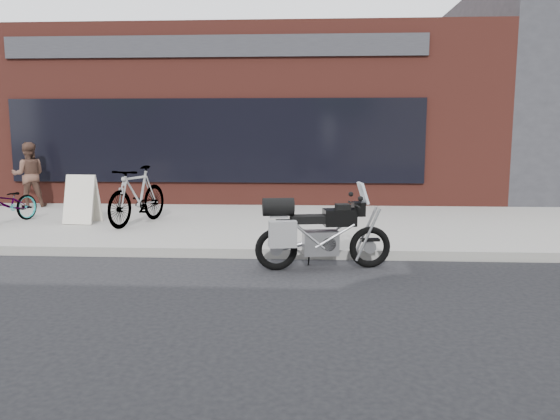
{
  "coord_description": "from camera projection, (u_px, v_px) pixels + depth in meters",
  "views": [
    {
      "loc": [
        0.32,
        -4.09,
        1.93
      ],
      "look_at": [
        -0.1,
        3.36,
        0.85
      ],
      "focal_mm": 35.0,
      "sensor_mm": 36.0,
      "label": 1
    }
  ],
  "objects": [
    {
      "name": "ground",
      "position": [
        269.0,
        376.0,
        4.34
      ],
      "size": [
        120.0,
        120.0,
        0.0
      ],
      "primitive_type": "plane",
      "color": "black",
      "rests_on": "ground"
    },
    {
      "name": "bicycle_rear",
      "position": [
        137.0,
        195.0,
        10.46
      ],
      "size": [
        1.03,
        1.93,
        1.11
      ],
      "primitive_type": "imported",
      "rotation": [
        0.0,
        0.0,
        -0.29
      ],
      "color": "gray",
      "rests_on": "near_sidewalk"
    },
    {
      "name": "motorcycle",
      "position": [
        315.0,
        232.0,
        7.62
      ],
      "size": [
        1.93,
        0.83,
        1.23
      ],
      "rotation": [
        0.0,
        0.0,
        0.17
      ],
      "color": "black",
      "rests_on": "ground"
    },
    {
      "name": "bicycle_front",
      "position": [
        7.0,
        203.0,
        10.54
      ],
      "size": [
        0.94,
        1.6,
        0.79
      ],
      "primitive_type": "imported",
      "rotation": [
        0.0,
        0.0,
        -0.29
      ],
      "color": "gray",
      "rests_on": "near_sidewalk"
    },
    {
      "name": "near_sidewalk",
      "position": [
        295.0,
        222.0,
        11.24
      ],
      "size": [
        44.0,
        6.0,
        0.15
      ],
      "primitive_type": "cube",
      "color": "gray",
      "rests_on": "ground"
    },
    {
      "name": "sandwich_sign",
      "position": [
        82.0,
        199.0,
        10.63
      ],
      "size": [
        0.63,
        0.59,
        0.94
      ],
      "rotation": [
        0.0,
        0.0,
        -0.09
      ],
      "color": "beige",
      "rests_on": "near_sidewalk"
    },
    {
      "name": "cafe_patron_left",
      "position": [
        29.0,
        175.0,
        12.81
      ],
      "size": [
        0.91,
        0.83,
        1.52
      ],
      "primitive_type": "imported",
      "rotation": [
        0.0,
        0.0,
        3.57
      ],
      "color": "brown",
      "rests_on": "near_sidewalk"
    },
    {
      "name": "storefront",
      "position": [
        241.0,
        121.0,
        17.94
      ],
      "size": [
        14.0,
        10.07,
        4.5
      ],
      "color": "#56231C",
      "rests_on": "ground"
    }
  ]
}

